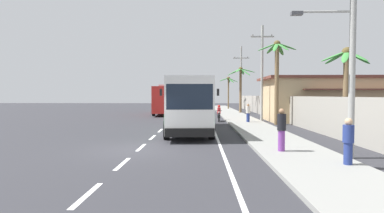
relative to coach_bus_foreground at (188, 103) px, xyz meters
name	(u,v)px	position (x,y,z in m)	size (l,w,h in m)	color
ground_plane	(138,150)	(-1.97, -7.29, -1.95)	(160.00, 160.00, 0.00)	#303035
sidewalk_kerb	(252,126)	(4.83, 2.71, -1.88)	(3.20, 90.00, 0.14)	gray
lane_markings	(194,122)	(0.27, 7.49, -1.95)	(3.92, 71.00, 0.01)	white
boundary_wall	(287,109)	(8.63, 6.71, -0.76)	(0.24, 60.00, 2.38)	#9E998E
coach_bus_foreground	(188,103)	(0.00, 0.00, 0.00)	(3.41, 11.30, 3.76)	white
coach_bus_far_lane	(166,99)	(-3.72, 18.88, 0.00)	(3.62, 12.50, 3.75)	red
motorcycle_beside_bus	(219,115)	(2.58, 7.94, -1.32)	(0.56, 1.96, 1.56)	black
pedestrian_near_kerb	(348,140)	(5.82, -10.55, -0.99)	(0.36, 0.36, 1.58)	navy
pedestrian_midwalk	(282,129)	(4.23, -8.11, -0.88)	(0.36, 0.36, 1.78)	#75388E
pedestrian_far_walk	(248,113)	(4.99, 5.81, -0.99)	(0.36, 0.36, 1.58)	navy
utility_pole_nearest	(350,49)	(6.65, -8.81, 2.33)	(3.58, 0.24, 8.02)	#9E9E99
utility_pole_mid	(262,72)	(6.56, 7.78, 2.72)	(2.17, 0.24, 8.93)	#9E9E99
utility_pole_far	(241,78)	(6.80, 24.37, 3.06)	(2.37, 0.24, 9.64)	#9E9E99
palm_nearest	(241,80)	(6.21, 20.38, 2.51)	(3.81, 3.71, 6.26)	brown
palm_second	(228,85)	(5.63, 32.15, 2.33)	(3.30, 3.12, 5.66)	brown
palm_third	(277,68)	(7.19, 4.77, 2.78)	(3.22, 3.02, 7.02)	brown
palm_fourth	(346,77)	(9.03, -3.50, 1.57)	(2.77, 2.58, 5.16)	brown
roadside_building	(348,99)	(14.92, 8.68, 0.16)	(16.14, 7.21, 4.20)	tan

